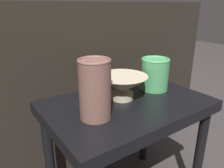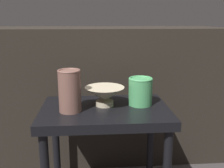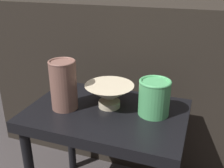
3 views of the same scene
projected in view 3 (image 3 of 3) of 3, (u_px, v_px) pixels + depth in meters
table at (107, 126)px, 0.97m from camera, size 0.57×0.38×0.46m
couch_backdrop at (141, 78)px, 1.40m from camera, size 1.47×0.50×0.79m
bowl at (110, 94)px, 0.94m from camera, size 0.18×0.18×0.09m
vase_textured_left at (64, 84)px, 0.92m from camera, size 0.10×0.10×0.18m
vase_colorful_right at (154, 97)px, 0.89m from camera, size 0.11×0.11×0.13m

